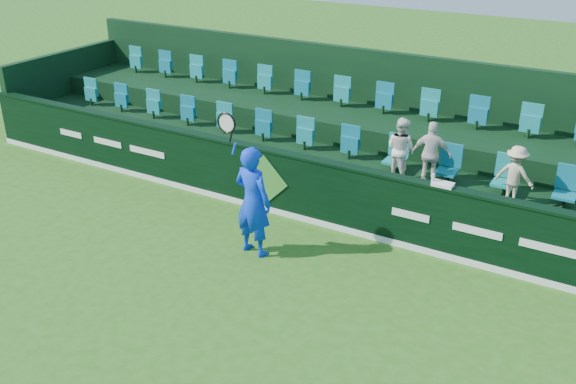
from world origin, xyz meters
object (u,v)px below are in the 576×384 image
Objects in this scene: tennis_player at (253,201)px; spectator_middle at (431,154)px; spectator_right at (515,175)px; drinks_bottle at (433,179)px; spectator_left at (401,149)px; towel at (443,184)px.

spectator_middle is at bearing 50.14° from tennis_player.
drinks_bottle is at bearing 54.58° from spectator_right.
spectator_left is 2.18m from spectator_right.
tennis_player reaches higher than drinks_bottle.
spectator_middle reaches higher than towel.
tennis_player reaches higher than towel.
drinks_bottle is (2.70, 1.62, 0.41)m from tennis_player.
spectator_right reaches higher than drinks_bottle.
spectator_left is (1.67, 2.74, 0.39)m from tennis_player.
spectator_middle is at bearing 110.11° from drinks_bottle.
spectator_middle reaches higher than drinks_bottle.
drinks_bottle is (0.41, -1.12, 0.00)m from spectator_middle.
tennis_player is 2.43× the size of spectator_right.
spectator_left is at bearing 10.54° from spectator_right.
spectator_middle is (0.61, 0.00, 0.01)m from spectator_left.
tennis_player is at bearing -149.05° from drinks_bottle.
tennis_player reaches higher than spectator_left.
spectator_left reaches higher than towel.
spectator_middle is at bearing 10.54° from spectator_right.
spectator_right is (1.57, 0.00, -0.09)m from spectator_middle.
towel is 1.92× the size of drinks_bottle.
spectator_left is at bearing -8.92° from spectator_middle.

